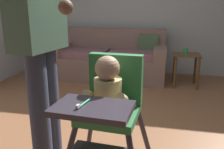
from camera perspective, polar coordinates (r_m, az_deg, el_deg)
The scene contains 8 objects.
ground at distance 2.29m, azimuth 2.87°, elevation -17.35°, with size 6.33×6.79×0.10m, color #935F3E.
wall_far at distance 4.53m, azimuth 8.55°, elevation 16.38°, with size 5.53×0.06×2.54m, color #B3BABC.
couch at distance 4.18m, azimuth -0.46°, elevation 3.71°, with size 1.95×0.86×0.86m.
high_chair at distance 1.48m, azimuth -0.76°, elevation -6.21°, with size 0.65×0.76×0.94m.
adult_standing at distance 1.64m, azimuth -17.08°, elevation 6.73°, with size 0.51×0.55×1.69m.
toy_ball at distance 3.44m, azimuth -16.93°, elevation -3.89°, with size 0.17×0.17×0.17m, color #284CB7.
side_table at distance 3.88m, azimuth 17.64°, elevation 2.75°, with size 0.40×0.40×0.52m.
sippy_cup at distance 3.84m, azimuth 17.50°, elevation 5.54°, with size 0.07×0.07×0.10m, color green.
Camera 1 is at (0.29, -1.90, 1.19)m, focal length 37.41 mm.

